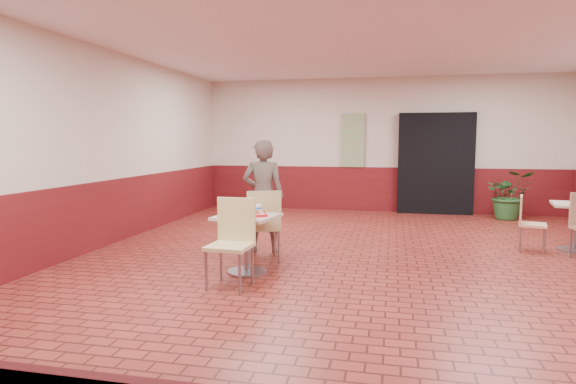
% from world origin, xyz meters
% --- Properties ---
extents(room_shell, '(8.01, 10.01, 3.01)m').
position_xyz_m(room_shell, '(0.00, 0.00, 1.50)').
color(room_shell, maroon).
rests_on(room_shell, ground).
extents(wainscot_band, '(8.00, 10.00, 1.00)m').
position_xyz_m(wainscot_band, '(0.00, 0.00, 0.50)').
color(wainscot_band, '#581013').
rests_on(wainscot_band, ground).
extents(corridor_doorway, '(1.60, 0.22, 2.20)m').
position_xyz_m(corridor_doorway, '(1.20, 4.88, 1.10)').
color(corridor_doorway, black).
rests_on(corridor_doorway, ground).
extents(promo_poster, '(0.50, 0.03, 1.20)m').
position_xyz_m(promo_poster, '(-0.60, 4.94, 1.60)').
color(promo_poster, gray).
rests_on(promo_poster, wainscot_band).
extents(main_table, '(0.67, 0.67, 0.71)m').
position_xyz_m(main_table, '(-1.42, -0.55, 0.48)').
color(main_table, beige).
rests_on(main_table, ground).
extents(chair_main_front, '(0.48, 0.48, 0.97)m').
position_xyz_m(chair_main_front, '(-1.43, -1.08, 0.54)').
color(chair_main_front, '#DFCC86').
rests_on(chair_main_front, ground).
extents(chair_main_back, '(0.58, 0.58, 0.96)m').
position_xyz_m(chair_main_back, '(-1.37, -0.02, 0.54)').
color(chair_main_back, tan).
rests_on(chair_main_back, ground).
extents(customer, '(0.65, 0.48, 1.63)m').
position_xyz_m(customer, '(-1.52, 0.55, 0.82)').
color(customer, brown).
rests_on(customer, ground).
extents(serving_tray, '(0.46, 0.36, 0.03)m').
position_xyz_m(serving_tray, '(-1.42, -0.55, 0.73)').
color(serving_tray, red).
rests_on(serving_tray, main_table).
extents(ring_donut, '(0.15, 0.15, 0.04)m').
position_xyz_m(ring_donut, '(-1.53, -0.49, 0.76)').
color(ring_donut, '#BD8145').
rests_on(ring_donut, serving_tray).
extents(long_john_donut, '(0.16, 0.12, 0.05)m').
position_xyz_m(long_john_donut, '(-1.33, -0.59, 0.76)').
color(long_john_donut, '#E67743').
rests_on(long_john_donut, serving_tray).
extents(paper_cup, '(0.08, 0.08, 0.10)m').
position_xyz_m(paper_cup, '(-1.30, -0.48, 0.79)').
color(paper_cup, white).
rests_on(paper_cup, serving_tray).
extents(chair_second_left, '(0.45, 0.45, 0.80)m').
position_xyz_m(chair_second_left, '(2.25, 1.51, 0.45)').
color(chair_second_left, '#DFB786').
rests_on(chair_second_left, ground).
extents(potted_plant, '(0.93, 0.81, 1.00)m').
position_xyz_m(potted_plant, '(2.63, 4.40, 0.50)').
color(potted_plant, '#255D28').
rests_on(potted_plant, ground).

